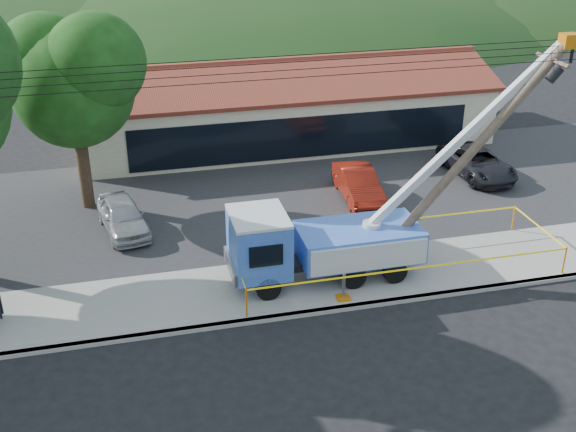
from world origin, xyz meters
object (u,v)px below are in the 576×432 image
at_px(car_red, 357,200).
at_px(car_dark, 475,177).
at_px(car_silver, 125,233).
at_px(utility_truck, 323,240).
at_px(leaning_pole, 473,150).

relative_size(car_red, car_dark, 0.88).
height_order(car_silver, car_dark, car_silver).
distance_m(utility_truck, car_dark, 13.05).
distance_m(utility_truck, car_silver, 9.29).
height_order(car_silver, car_red, car_red).
relative_size(car_silver, car_dark, 0.84).
distance_m(leaning_pole, car_red, 8.53).
xyz_separation_m(utility_truck, car_silver, (-7.11, 5.73, -1.72)).
bearing_deg(utility_truck, car_silver, 141.16).
bearing_deg(car_silver, leaning_pole, -35.90).
relative_size(utility_truck, car_dark, 2.57).
xyz_separation_m(utility_truck, leaning_pole, (5.60, -0.24, 3.10)).
height_order(utility_truck, car_red, utility_truck).
distance_m(car_red, car_dark, 6.80).
bearing_deg(car_silver, car_dark, -4.13).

